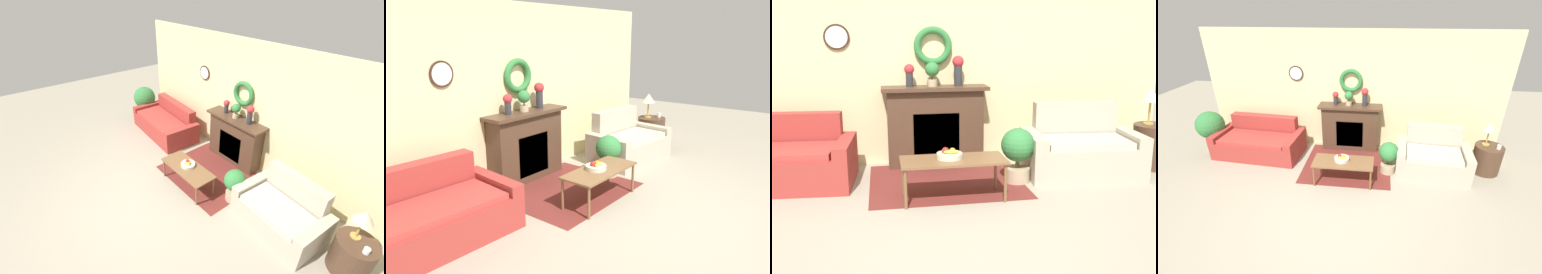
% 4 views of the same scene
% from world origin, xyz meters
% --- Properties ---
extents(ground_plane, '(16.00, 16.00, 0.00)m').
position_xyz_m(ground_plane, '(0.00, 0.00, 0.00)').
color(ground_plane, '#9E937F').
extents(floor_rug, '(1.85, 1.61, 0.01)m').
position_xyz_m(floor_rug, '(0.01, 1.71, 0.00)').
color(floor_rug, maroon).
rests_on(floor_rug, ground_plane).
extents(wall_back, '(6.80, 0.16, 2.70)m').
position_xyz_m(wall_back, '(-0.00, 2.68, 1.36)').
color(wall_back, beige).
rests_on(wall_back, ground_plane).
extents(fireplace, '(1.44, 0.41, 1.10)m').
position_xyz_m(fireplace, '(-0.02, 2.48, 0.55)').
color(fireplace, '#4C3323').
rests_on(fireplace, ground_plane).
extents(couch_left, '(1.99, 1.09, 0.82)m').
position_xyz_m(couch_left, '(-2.06, 1.97, 0.29)').
color(couch_left, '#9E332D').
rests_on(couch_left, ground_plane).
extents(loveseat_right, '(1.52, 1.01, 0.90)m').
position_xyz_m(loveseat_right, '(1.79, 1.71, 0.31)').
color(loveseat_right, '#B2A893').
rests_on(loveseat_right, ground_plane).
extents(coffee_table, '(1.15, 0.51, 0.46)m').
position_xyz_m(coffee_table, '(0.01, 1.10, 0.41)').
color(coffee_table, brown).
rests_on(coffee_table, ground_plane).
extents(fruit_bowl, '(0.29, 0.29, 0.12)m').
position_xyz_m(fruit_bowl, '(-0.02, 1.14, 0.50)').
color(fruit_bowl, beige).
rests_on(fruit_bowl, coffee_table).
extents(side_table_by_loveseat, '(0.55, 0.55, 0.59)m').
position_xyz_m(side_table_by_loveseat, '(2.89, 1.81, 0.29)').
color(side_table_by_loveseat, '#4C3323').
rests_on(side_table_by_loveseat, ground_plane).
extents(table_lamp, '(0.26, 0.26, 0.50)m').
position_xyz_m(table_lamp, '(2.82, 1.87, 0.98)').
color(table_lamp, '#B28E42').
rests_on(table_lamp, side_table_by_loveseat).
extents(mug, '(0.08, 0.08, 0.09)m').
position_xyz_m(mug, '(3.02, 1.71, 0.63)').
color(mug, silver).
rests_on(mug, side_table_by_loveseat).
extents(vase_on_mantel_left, '(0.14, 0.14, 0.30)m').
position_xyz_m(vase_on_mantel_left, '(-0.36, 2.48, 1.27)').
color(vase_on_mantel_left, '#2D2D33').
rests_on(vase_on_mantel_left, fireplace).
extents(vase_on_mantel_right, '(0.16, 0.16, 0.40)m').
position_xyz_m(vase_on_mantel_right, '(0.31, 2.48, 1.33)').
color(vase_on_mantel_right, '#2D2D33').
rests_on(vase_on_mantel_right, fireplace).
extents(potted_plant_on_mantel, '(0.19, 0.19, 0.33)m').
position_xyz_m(potted_plant_on_mantel, '(-0.05, 2.46, 1.29)').
color(potted_plant_on_mantel, tan).
rests_on(potted_plant_on_mantel, fireplace).
extents(potted_plant_floor_by_couch, '(0.64, 0.64, 0.95)m').
position_xyz_m(potted_plant_floor_by_couch, '(-3.25, 2.02, 0.60)').
color(potted_plant_floor_by_couch, tan).
rests_on(potted_plant_floor_by_couch, ground_plane).
extents(potted_plant_floor_by_loveseat, '(0.41, 0.41, 0.68)m').
position_xyz_m(potted_plant_floor_by_loveseat, '(0.88, 1.54, 0.39)').
color(potted_plant_floor_by_loveseat, tan).
rests_on(potted_plant_floor_by_loveseat, ground_plane).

